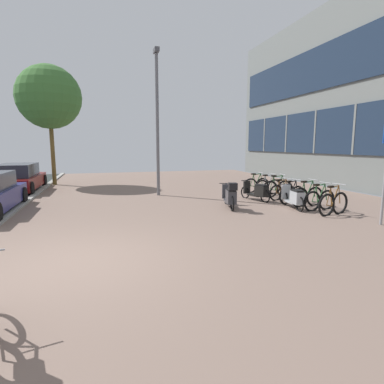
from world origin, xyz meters
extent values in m
cube|color=#7B6457|center=(4.80, 0.00, -0.03)|extent=(14.40, 40.00, 0.05)
cube|color=slate|center=(12.15, 6.27, 2.94)|extent=(0.10, 0.12, 2.38)
cube|color=slate|center=(12.15, 9.11, 2.94)|extent=(0.10, 0.12, 2.38)
cube|color=slate|center=(12.15, 11.96, 2.94)|extent=(0.10, 0.12, 2.38)
cube|color=slate|center=(12.15, 14.80, 2.94)|extent=(0.10, 0.12, 2.38)
torus|color=black|center=(7.26, 2.03, 0.34)|extent=(0.75, 0.24, 0.75)
torus|color=black|center=(7.90, 2.17, 0.34)|extent=(0.75, 0.24, 0.75)
cylinder|color=brown|center=(7.65, 2.11, 0.61)|extent=(0.32, 0.11, 0.66)
cylinder|color=brown|center=(7.46, 2.07, 0.58)|extent=(0.14, 0.07, 0.60)
cylinder|color=brown|center=(7.59, 2.10, 0.90)|extent=(0.39, 0.12, 0.09)
cylinder|color=brown|center=(7.39, 2.05, 0.31)|extent=(0.25, 0.08, 0.08)
cylinder|color=brown|center=(7.33, 2.04, 0.61)|extent=(0.17, 0.06, 0.55)
cylinder|color=brown|center=(7.84, 2.16, 0.63)|extent=(0.15, 0.06, 0.60)
cube|color=black|center=(7.40, 2.06, 0.92)|extent=(0.23, 0.14, 0.06)
cylinder|color=#ADADB2|center=(7.79, 2.14, 0.98)|extent=(0.13, 0.47, 0.02)
torus|color=black|center=(7.30, 2.78, 0.33)|extent=(0.73, 0.16, 0.72)
torus|color=black|center=(7.95, 2.86, 0.33)|extent=(0.73, 0.16, 0.72)
cylinder|color=#2E6735|center=(7.69, 2.83, 0.59)|extent=(0.32, 0.07, 0.63)
cylinder|color=#2E6735|center=(7.50, 2.80, 0.56)|extent=(0.14, 0.05, 0.58)
cylinder|color=#2E6735|center=(7.64, 2.82, 0.87)|extent=(0.40, 0.08, 0.08)
cylinder|color=#2E6735|center=(7.43, 2.79, 0.30)|extent=(0.25, 0.06, 0.08)
cylinder|color=#2E6735|center=(7.37, 2.79, 0.59)|extent=(0.17, 0.05, 0.53)
cylinder|color=#2E6735|center=(7.89, 2.85, 0.61)|extent=(0.15, 0.05, 0.58)
cube|color=black|center=(7.44, 2.80, 0.89)|extent=(0.23, 0.12, 0.06)
cylinder|color=#ADADB2|center=(7.83, 2.84, 0.95)|extent=(0.08, 0.48, 0.02)
torus|color=black|center=(7.34, 3.51, 0.34)|extent=(0.75, 0.13, 0.74)
torus|color=black|center=(8.00, 3.56, 0.34)|extent=(0.75, 0.13, 0.74)
cylinder|color=#2F6134|center=(7.74, 3.54, 0.60)|extent=(0.33, 0.06, 0.65)
cylinder|color=#2F6134|center=(7.54, 3.53, 0.58)|extent=(0.14, 0.05, 0.59)
cylinder|color=#2F6134|center=(7.69, 3.54, 0.90)|extent=(0.41, 0.07, 0.09)
cylinder|color=#2F6134|center=(7.47, 3.52, 0.31)|extent=(0.26, 0.05, 0.08)
cylinder|color=#2F6134|center=(7.41, 3.52, 0.60)|extent=(0.17, 0.04, 0.54)
cylinder|color=#2F6134|center=(7.95, 3.56, 0.63)|extent=(0.15, 0.04, 0.59)
cube|color=black|center=(7.49, 3.52, 0.91)|extent=(0.23, 0.11, 0.06)
cylinder|color=#ADADB2|center=(7.89, 3.55, 0.97)|extent=(0.06, 0.48, 0.02)
torus|color=black|center=(7.19, 4.19, 0.31)|extent=(0.69, 0.22, 0.69)
torus|color=black|center=(7.80, 4.32, 0.31)|extent=(0.69, 0.22, 0.69)
cylinder|color=black|center=(7.56, 4.27, 0.56)|extent=(0.31, 0.10, 0.61)
cylinder|color=black|center=(7.38, 4.23, 0.54)|extent=(0.14, 0.06, 0.55)
cylinder|color=black|center=(7.51, 4.26, 0.83)|extent=(0.37, 0.12, 0.08)
cylinder|color=black|center=(7.31, 4.21, 0.29)|extent=(0.24, 0.08, 0.07)
cylinder|color=black|center=(7.26, 4.20, 0.56)|extent=(0.16, 0.06, 0.50)
cylinder|color=black|center=(7.74, 4.31, 0.58)|extent=(0.14, 0.06, 0.55)
cube|color=black|center=(7.33, 4.22, 0.85)|extent=(0.23, 0.14, 0.06)
cylinder|color=#ADADB2|center=(7.69, 4.30, 0.90)|extent=(0.13, 0.47, 0.02)
torus|color=black|center=(7.22, 4.92, 0.30)|extent=(0.67, 0.18, 0.67)
torus|color=black|center=(7.84, 5.03, 0.30)|extent=(0.67, 0.18, 0.67)
cylinder|color=brown|center=(7.59, 4.99, 0.54)|extent=(0.31, 0.09, 0.59)
cylinder|color=brown|center=(7.40, 4.95, 0.52)|extent=(0.14, 0.06, 0.54)
cylinder|color=brown|center=(7.54, 4.98, 0.81)|extent=(0.38, 0.10, 0.08)
cylinder|color=brown|center=(7.34, 4.94, 0.28)|extent=(0.25, 0.07, 0.07)
cylinder|color=brown|center=(7.29, 4.93, 0.54)|extent=(0.16, 0.05, 0.49)
cylinder|color=brown|center=(7.78, 5.02, 0.57)|extent=(0.15, 0.05, 0.53)
cube|color=black|center=(7.36, 4.95, 0.83)|extent=(0.23, 0.13, 0.06)
cylinder|color=#ADADB2|center=(7.73, 5.01, 0.88)|extent=(0.10, 0.48, 0.02)
torus|color=black|center=(7.41, 5.72, 0.33)|extent=(0.75, 0.13, 0.74)
torus|color=black|center=(8.09, 5.67, 0.33)|extent=(0.75, 0.13, 0.74)
cylinder|color=#326634|center=(7.82, 5.69, 0.60)|extent=(0.34, 0.06, 0.65)
cylinder|color=#326634|center=(7.61, 5.70, 0.58)|extent=(0.15, 0.05, 0.59)
cylinder|color=#326634|center=(7.76, 5.69, 0.90)|extent=(0.42, 0.07, 0.09)
cylinder|color=#326634|center=(7.54, 5.71, 0.31)|extent=(0.27, 0.05, 0.08)
cylinder|color=#326634|center=(7.48, 5.71, 0.60)|extent=(0.18, 0.04, 0.54)
cylinder|color=#326634|center=(8.03, 5.67, 0.63)|extent=(0.16, 0.04, 0.59)
cube|color=black|center=(7.56, 5.71, 0.91)|extent=(0.23, 0.11, 0.06)
cylinder|color=#ADADB2|center=(7.97, 5.68, 0.97)|extent=(0.06, 0.48, 0.02)
torus|color=black|center=(7.39, 6.38, 0.32)|extent=(0.72, 0.13, 0.72)
torus|color=black|center=(8.04, 6.44, 0.32)|extent=(0.72, 0.13, 0.72)
cylinder|color=#AFB6B7|center=(7.78, 6.42, 0.58)|extent=(0.32, 0.06, 0.63)
cylinder|color=#AFB6B7|center=(7.59, 6.40, 0.56)|extent=(0.14, 0.05, 0.57)
cylinder|color=#AFB6B7|center=(7.73, 6.41, 0.86)|extent=(0.40, 0.07, 0.08)
cylinder|color=#AFB6B7|center=(7.52, 6.39, 0.30)|extent=(0.25, 0.05, 0.08)
cylinder|color=#AFB6B7|center=(7.47, 6.39, 0.58)|extent=(0.17, 0.04, 0.52)
cylinder|color=#AFB6B7|center=(7.98, 6.44, 0.60)|extent=(0.15, 0.04, 0.57)
cube|color=black|center=(7.54, 6.40, 0.88)|extent=(0.23, 0.11, 0.06)
cylinder|color=#ADADB2|center=(7.92, 6.43, 0.94)|extent=(0.07, 0.48, 0.02)
torus|color=black|center=(7.20, 7.14, 0.32)|extent=(0.71, 0.08, 0.71)
torus|color=black|center=(7.82, 7.13, 0.32)|extent=(0.71, 0.08, 0.71)
cylinder|color=#316133|center=(7.58, 7.13, 0.58)|extent=(0.31, 0.04, 0.62)
cylinder|color=#316133|center=(7.39, 7.13, 0.55)|extent=(0.14, 0.04, 0.57)
cylinder|color=#316133|center=(7.53, 7.13, 0.86)|extent=(0.38, 0.04, 0.08)
cylinder|color=#316133|center=(7.32, 7.13, 0.30)|extent=(0.24, 0.03, 0.08)
cylinder|color=#316133|center=(7.27, 7.13, 0.58)|extent=(0.16, 0.03, 0.52)
cylinder|color=#316133|center=(7.77, 7.13, 0.60)|extent=(0.14, 0.03, 0.57)
cube|color=black|center=(7.34, 7.13, 0.87)|extent=(0.22, 0.09, 0.06)
cylinder|color=#ADADB2|center=(7.71, 7.13, 0.93)|extent=(0.03, 0.48, 0.02)
torus|color=black|center=(6.57, 4.63, 0.24)|extent=(0.18, 0.53, 0.53)
torus|color=black|center=(6.27, 5.79, 0.24)|extent=(0.18, 0.53, 0.53)
cube|color=black|center=(6.42, 5.21, 0.21)|extent=(0.44, 0.72, 0.08)
cube|color=black|center=(6.51, 4.84, 0.42)|extent=(0.42, 0.58, 0.41)
cube|color=black|center=(6.51, 4.84, 0.65)|extent=(0.37, 0.53, 0.06)
cylinder|color=black|center=(6.28, 5.76, 0.50)|extent=(0.10, 0.13, 0.53)
cube|color=black|center=(6.30, 5.69, 0.48)|extent=(0.33, 0.16, 0.52)
cylinder|color=black|center=(6.28, 5.74, 0.76)|extent=(0.51, 0.16, 0.03)
torus|color=black|center=(6.85, 2.82, 0.24)|extent=(0.14, 0.54, 0.54)
torus|color=black|center=(7.04, 4.04, 0.24)|extent=(0.14, 0.54, 0.54)
cube|color=#A9AFB5|center=(6.95, 3.43, 0.22)|extent=(0.38, 0.72, 0.08)
cube|color=#A9AFB5|center=(6.89, 3.04, 0.43)|extent=(0.38, 0.58, 0.42)
cube|color=black|center=(6.89, 3.04, 0.67)|extent=(0.33, 0.53, 0.06)
cylinder|color=#A9AFB5|center=(7.04, 4.01, 0.51)|extent=(0.09, 0.13, 0.54)
cube|color=#A9AFB5|center=(7.02, 3.94, 0.49)|extent=(0.33, 0.13, 0.54)
cylinder|color=black|center=(7.03, 3.99, 0.78)|extent=(0.52, 0.11, 0.03)
torus|color=black|center=(4.69, 3.53, 0.25)|extent=(0.18, 0.55, 0.55)
torus|color=black|center=(4.99, 4.81, 0.25)|extent=(0.18, 0.55, 0.55)
cube|color=#37383E|center=(4.84, 4.17, 0.22)|extent=(0.44, 0.78, 0.08)
cube|color=#37383E|center=(4.75, 3.76, 0.44)|extent=(0.42, 0.63, 0.44)
cube|color=black|center=(4.75, 3.76, 0.69)|extent=(0.37, 0.57, 0.06)
cylinder|color=#37383E|center=(4.98, 4.78, 0.52)|extent=(0.10, 0.13, 0.55)
cube|color=#37383E|center=(4.97, 4.71, 0.49)|extent=(0.33, 0.15, 0.54)
cylinder|color=black|center=(4.98, 4.76, 0.79)|extent=(0.51, 0.14, 0.03)
cube|color=black|center=(4.68, 3.48, 0.84)|extent=(0.34, 0.34, 0.24)
cylinder|color=black|center=(-2.44, 7.08, 0.31)|extent=(0.20, 0.62, 0.62)
cube|color=maroon|center=(-3.42, 10.75, 0.45)|extent=(1.81, 4.50, 0.56)
cube|color=#282D38|center=(-3.42, 10.60, 1.03)|extent=(1.52, 2.60, 0.60)
cylinder|color=black|center=(-4.28, 12.47, 0.31)|extent=(0.20, 0.62, 0.62)
cylinder|color=black|center=(-2.55, 12.47, 0.31)|extent=(0.20, 0.62, 0.62)
cylinder|color=black|center=(-2.55, 9.02, 0.31)|extent=(0.20, 0.62, 0.62)
cylinder|color=slate|center=(2.89, 7.57, 3.01)|extent=(0.14, 0.14, 6.02)
cube|color=#4C4C51|center=(2.89, 7.57, 6.14)|extent=(0.20, 0.52, 0.18)
cylinder|color=brown|center=(-2.08, 12.91, 1.80)|extent=(0.22, 0.22, 3.61)
sphere|color=#3F7133|center=(-2.08, 12.91, 4.80)|extent=(3.42, 3.42, 3.42)
camera|label=1|loc=(0.47, -6.03, 2.21)|focal=29.10mm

